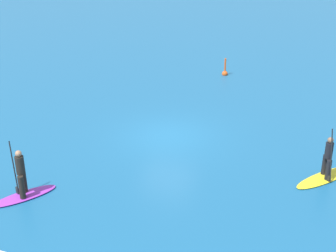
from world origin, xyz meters
TOP-DOWN VIEW (x-y plane):
  - ground_plane at (0.00, 0.00)m, footprint 120.00×120.00m
  - surfer_on_purple_board at (-3.22, -6.68)m, footprint 1.95×2.41m
  - surfer_on_yellow_board at (7.10, -1.58)m, footprint 2.44×2.86m
  - marker_buoy at (0.38, 9.63)m, footprint 0.36×0.36m

SIDE VIEW (x-z plane):
  - ground_plane at x=0.00m, z-range 0.00..0.00m
  - marker_buoy at x=0.38m, z-range -0.41..0.77m
  - surfer_on_yellow_board at x=7.10m, z-range -0.69..1.55m
  - surfer_on_purple_board at x=-3.22m, z-range -0.58..1.60m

